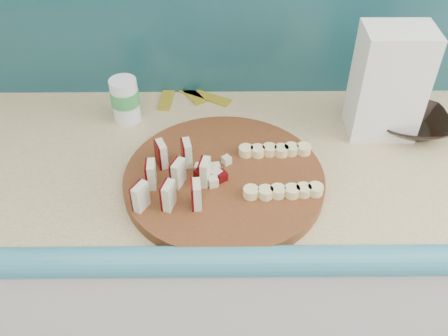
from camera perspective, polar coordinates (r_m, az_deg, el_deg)
kitchen_counter at (r=1.51m, az=10.67°, el=-12.01°), size 2.20×0.63×0.91m
backsplash at (r=1.30m, az=12.71°, el=18.20°), size 2.20×0.02×0.50m
cutting_board at (r=1.07m, az=0.00°, el=-1.34°), size 0.45×0.45×0.03m
apple_wedges at (r=1.02m, az=-5.83°, el=-0.93°), size 0.15×0.17×0.06m
apple_chunks at (r=1.05m, az=-1.41°, el=-0.47°), size 0.07×0.07×0.02m
banana_slices at (r=1.07m, az=6.34°, el=-0.16°), size 0.17×0.17×0.02m
brown_bowl at (r=1.30m, az=20.73°, el=4.85°), size 0.19×0.19×0.04m
flour_bag at (r=1.22m, az=18.29°, el=9.20°), size 0.16×0.11×0.27m
canister at (r=1.26m, az=-11.23°, el=7.71°), size 0.07×0.07×0.11m
banana_peel at (r=1.36m, az=-4.25°, el=8.48°), size 0.19×0.16×0.01m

